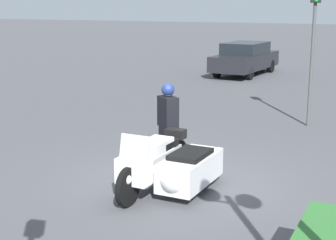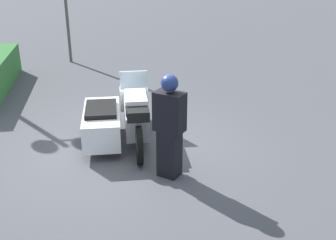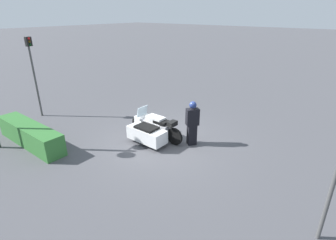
{
  "view_description": "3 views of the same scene",
  "coord_description": "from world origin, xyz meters",
  "px_view_note": "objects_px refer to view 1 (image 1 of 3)",
  "views": [
    {
      "loc": [
        8.56,
        3.84,
        3.3
      ],
      "look_at": [
        -0.06,
        -0.27,
        1.13
      ],
      "focal_mm": 55.0,
      "sensor_mm": 36.0,
      "label": 1
    },
    {
      "loc": [
        -6.76,
        0.25,
        3.54
      ],
      "look_at": [
        -0.39,
        -0.67,
        0.79
      ],
      "focal_mm": 45.0,
      "sensor_mm": 36.0,
      "label": 2
    },
    {
      "loc": [
        -5.66,
        6.95,
        4.74
      ],
      "look_at": [
        0.01,
        -0.23,
        0.91
      ],
      "focal_mm": 28.0,
      "sensor_mm": 36.0,
      "label": 3
    }
  ],
  "objects_px": {
    "police_motorcycle": "(172,166)",
    "officer_rider": "(168,122)",
    "traffic_light_far": "(313,38)",
    "parked_car_background": "(245,58)"
  },
  "relations": [
    {
      "from": "officer_rider",
      "to": "traffic_light_far",
      "type": "relative_size",
      "value": 0.46
    },
    {
      "from": "parked_car_background",
      "to": "officer_rider",
      "type": "bearing_deg",
      "value": -165.24
    },
    {
      "from": "police_motorcycle",
      "to": "officer_rider",
      "type": "bearing_deg",
      "value": -150.92
    },
    {
      "from": "officer_rider",
      "to": "police_motorcycle",
      "type": "bearing_deg",
      "value": 66.6
    },
    {
      "from": "traffic_light_far",
      "to": "parked_car_background",
      "type": "bearing_deg",
      "value": -169.57
    },
    {
      "from": "traffic_light_far",
      "to": "parked_car_background",
      "type": "height_order",
      "value": "traffic_light_far"
    },
    {
      "from": "traffic_light_far",
      "to": "officer_rider",
      "type": "bearing_deg",
      "value": -39.54
    },
    {
      "from": "officer_rider",
      "to": "traffic_light_far",
      "type": "height_order",
      "value": "traffic_light_far"
    },
    {
      "from": "officer_rider",
      "to": "traffic_light_far",
      "type": "distance_m",
      "value": 5.35
    },
    {
      "from": "traffic_light_far",
      "to": "parked_car_background",
      "type": "relative_size",
      "value": 0.77
    }
  ]
}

